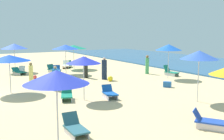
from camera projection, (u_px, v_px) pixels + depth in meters
The scene contains 27 objects.
umbrella_1 at pixel (169, 47), 21.16m from camera, with size 2.02×2.02×2.65m.
lounge_chair_1_0 at pixel (171, 72), 22.83m from camera, with size 1.35×0.77×0.83m.
umbrella_2 at pixel (74, 47), 26.59m from camera, with size 2.49×2.49×2.32m.
lounge_chair_2_0 at pixel (66, 65), 27.58m from camera, with size 1.57×1.16×0.71m.
lounge_chair_2_1 at pixel (68, 65), 28.20m from camera, with size 1.53×1.06×0.66m.
umbrella_3 at pixel (56, 77), 8.39m from camera, with size 2.01×2.01×2.48m.
lounge_chair_3_0 at pixel (75, 128), 9.82m from camera, with size 1.31×0.63×0.68m.
lounge_chair_4_0 at pixel (212, 122), 10.38m from camera, with size 1.56×1.33×0.69m.
umbrella_5 at pixel (84, 60), 14.48m from camera, with size 1.83×1.83×2.35m.
lounge_chair_5_0 at pixel (67, 95), 14.75m from camera, with size 1.36×0.97×0.78m.
lounge_chair_5_1 at pixel (110, 93), 15.14m from camera, with size 1.27×0.78×0.68m.
umbrella_6 at pixel (14, 46), 24.49m from camera, with size 2.30×2.30×2.55m.
lounge_chair_6_0 at pixel (19, 72), 23.52m from camera, with size 1.56×1.07×0.56m.
lounge_chair_6_1 at pixel (20, 71), 24.08m from camera, with size 1.56×1.20×0.59m.
umbrella_7 at pixel (65, 47), 23.45m from camera, with size 2.27×2.27×2.50m.
lounge_chair_7_0 at pixel (57, 70), 24.13m from camera, with size 1.49×1.03×0.66m.
lounge_chair_7_1 at pixel (54, 69), 24.75m from camera, with size 1.44×1.03×0.68m.
umbrella_8 at pixel (9, 58), 16.13m from camera, with size 2.45×2.45×2.28m.
umbrella_9 at pixel (199, 55), 14.09m from camera, with size 1.95×1.95×2.67m.
beachgoer_0 at pixel (55, 79), 17.03m from camera, with size 0.41×0.41×1.55m.
beachgoer_1 at pixel (31, 74), 19.10m from camera, with size 0.33×0.33×1.51m.
beachgoer_2 at pixel (86, 68), 21.72m from camera, with size 0.46×0.46×1.68m.
beachgoer_3 at pixel (104, 69), 20.98m from camera, with size 0.48×0.48×1.69m.
beachgoer_4 at pixel (147, 65), 23.72m from camera, with size 0.35×0.35×1.61m.
beach_ball_0 at pixel (35, 77), 21.20m from camera, with size 0.30×0.30×0.30m, color #D73D3C.
beach_ball_1 at pixel (110, 79), 20.25m from camera, with size 0.39×0.39×0.39m, color yellow.
cooler_box_2 at pixel (167, 84), 18.14m from camera, with size 0.52×0.33×0.36m, color #2360A9.
Camera 1 is at (17.09, -0.59, 3.65)m, focal length 44.34 mm.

